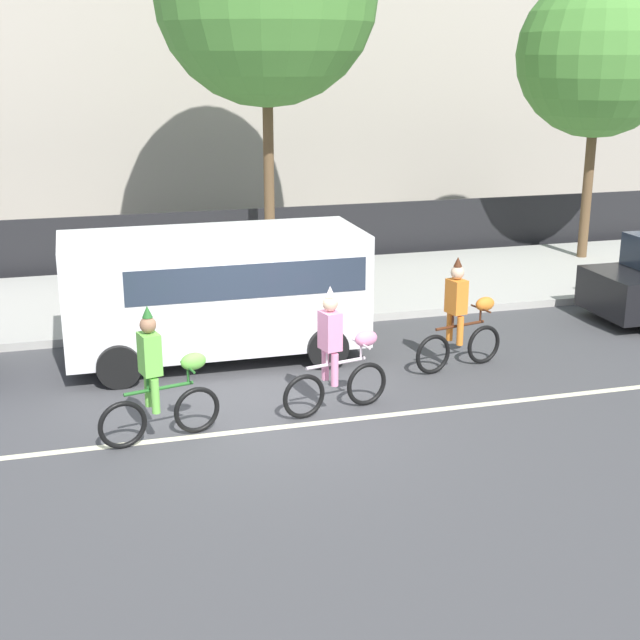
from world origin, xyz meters
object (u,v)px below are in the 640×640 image
parade_cyclist_lime (160,382)px  parked_van_white (219,286)px  parade_cyclist_orange (461,320)px  parade_cyclist_pink (337,357)px

parade_cyclist_lime → parked_van_white: bearing=67.2°
parade_cyclist_lime → parade_cyclist_orange: 5.30m
parade_cyclist_orange → parked_van_white: parked_van_white is taller
parade_cyclist_pink → parade_cyclist_lime: bearing=-172.7°
parade_cyclist_pink → parked_van_white: bearing=113.5°
parade_cyclist_pink → parade_cyclist_orange: (2.50, 1.23, 0.00)m
parade_cyclist_orange → parade_cyclist_pink: bearing=-153.8°
parade_cyclist_lime → parade_cyclist_orange: size_ratio=1.00×
parade_cyclist_pink → parade_cyclist_orange: bearing=26.2°
parked_van_white → parade_cyclist_lime: bearing=-112.8°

